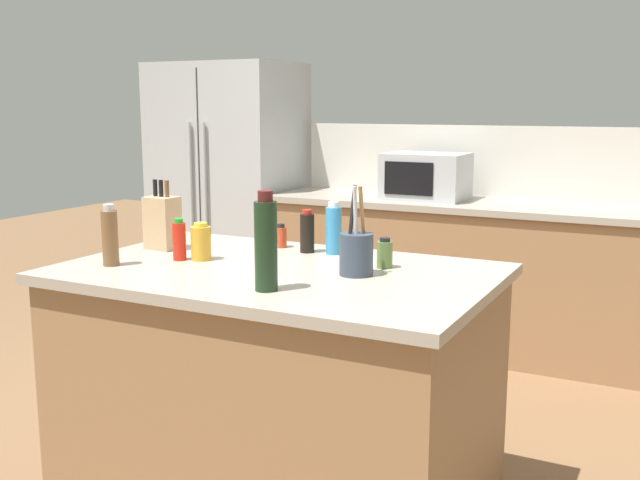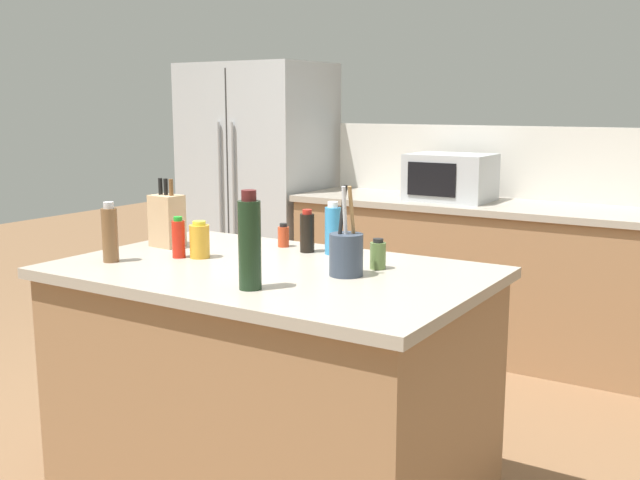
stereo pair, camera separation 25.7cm
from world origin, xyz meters
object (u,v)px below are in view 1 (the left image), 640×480
spice_jar_oregano (385,254)px  spice_jar_paprika (281,237)px  honey_jar (201,242)px  knife_block (162,222)px  refrigerator (229,190)px  soy_sauce_bottle (307,232)px  wine_bottle (266,244)px  dish_soap_bottle (334,229)px  hot_sauce_bottle (179,241)px  pepper_grinder (110,237)px  microwave (426,176)px  utensil_crock (356,252)px

spice_jar_oregano → spice_jar_paprika: bearing=162.5°
honey_jar → knife_block: bearing=158.7°
refrigerator → spice_jar_paprika: bearing=-50.8°
soy_sauce_bottle → spice_jar_paprika: bearing=164.0°
refrigerator → wine_bottle: (1.86, -2.55, 0.18)m
dish_soap_bottle → hot_sauce_bottle: bearing=-141.4°
refrigerator → spice_jar_paprika: (1.54, -1.88, 0.07)m
wine_bottle → hot_sauce_bottle: bearing=154.8°
hot_sauce_bottle → spice_jar_oregano: 0.80m
pepper_grinder → soy_sauce_bottle: bearing=46.3°
wine_bottle → pepper_grinder: bearing=175.2°
microwave → utensil_crock: size_ratio=1.58×
spice_jar_paprika → honey_jar: bearing=-112.1°
honey_jar → spice_jar_oregano: bearing=15.5°
wine_bottle → spice_jar_oregano: bearing=66.7°
hot_sauce_bottle → dish_soap_bottle: dish_soap_bottle is taller
refrigerator → dish_soap_bottle: bearing=-46.8°
refrigerator → dish_soap_bottle: size_ratio=8.55×
honey_jar → spice_jar_oregano: honey_jar is taller
refrigerator → spice_jar_paprika: refrigerator is taller
microwave → honey_jar: 2.20m
knife_block → dish_soap_bottle: size_ratio=1.36×
utensil_crock → honey_jar: size_ratio=2.19×
hot_sauce_bottle → dish_soap_bottle: 0.61m
dish_soap_bottle → utensil_crock: bearing=-51.9°
utensil_crock → spice_jar_paprika: 0.60m
spice_jar_oregano → dish_soap_bottle: bearing=152.4°
soy_sauce_bottle → spice_jar_oregano: bearing=-18.1°
honey_jar → soy_sauce_bottle: size_ratio=0.83×
pepper_grinder → spice_jar_paprika: (0.39, 0.60, -0.06)m
honey_jar → spice_jar_oregano: (0.69, 0.19, -0.02)m
microwave → spice_jar_paprika: 1.84m
soy_sauce_bottle → spice_jar_oregano: soy_sauce_bottle is taller
soy_sauce_bottle → wine_bottle: bearing=-73.8°
knife_block → pepper_grinder: knife_block is taller
knife_block → dish_soap_bottle: knife_block is taller
hot_sauce_bottle → knife_block: bearing=143.4°
refrigerator → spice_jar_oregano: bearing=-44.7°
microwave → dish_soap_bottle: (0.26, -1.86, -0.05)m
microwave → utensil_crock: bearing=-77.1°
hot_sauce_bottle → spice_jar_paprika: 0.46m
microwave → hot_sauce_bottle: microwave is taller
spice_jar_oregano → utensil_crock: bearing=-105.8°
spice_jar_oregano → microwave: bearing=105.1°
refrigerator → wine_bottle: size_ratio=5.59×
hot_sauce_bottle → honey_jar: bearing=30.5°
utensil_crock → spice_jar_paprika: bearing=146.6°
honey_jar → wine_bottle: wine_bottle is taller
wine_bottle → knife_block: bearing=151.5°
refrigerator → spice_jar_oregano: 2.92m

